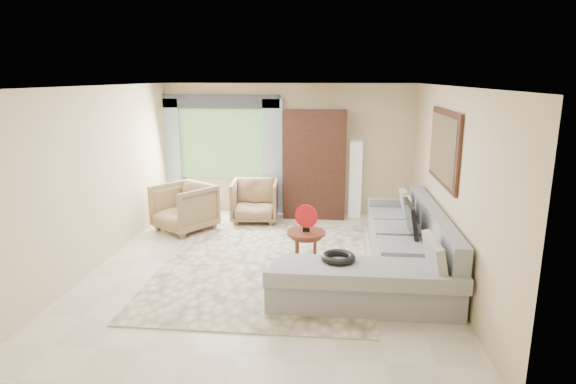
# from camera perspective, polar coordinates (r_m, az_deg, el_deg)

# --- Properties ---
(ground) EXTENTS (6.00, 6.00, 0.00)m
(ground) POSITION_cam_1_polar(r_m,az_deg,el_deg) (7.18, -2.28, -8.79)
(ground) COLOR silver
(ground) RESTS_ON ground
(area_rug) EXTENTS (3.02, 4.02, 0.02)m
(area_rug) POSITION_cam_1_polar(r_m,az_deg,el_deg) (7.25, -2.66, -8.49)
(area_rug) COLOR #F7E9C3
(area_rug) RESTS_ON ground
(sectional_sofa) EXTENTS (2.30, 3.46, 0.90)m
(sectional_sofa) POSITION_cam_1_polar(r_m,az_deg,el_deg) (6.91, 12.44, -7.51)
(sectional_sofa) COLOR #A2A3AA
(sectional_sofa) RESTS_ON ground
(tv_screen) EXTENTS (0.14, 0.74, 0.48)m
(tv_screen) POSITION_cam_1_polar(r_m,az_deg,el_deg) (7.19, 14.36, -3.10)
(tv_screen) COLOR black
(tv_screen) RESTS_ON sectional_sofa
(garden_hose) EXTENTS (0.43, 0.43, 0.09)m
(garden_hose) POSITION_cam_1_polar(r_m,az_deg,el_deg) (6.04, 5.97, -7.71)
(garden_hose) COLOR black
(garden_hose) RESTS_ON sectional_sofa
(coffee_table) EXTENTS (0.56, 0.56, 0.56)m
(coffee_table) POSITION_cam_1_polar(r_m,az_deg,el_deg) (7.01, 2.15, -6.77)
(coffee_table) COLOR #471D13
(coffee_table) RESTS_ON ground
(red_disc) EXTENTS (0.33, 0.12, 0.34)m
(red_disc) POSITION_cam_1_polar(r_m,az_deg,el_deg) (6.86, 2.18, -2.88)
(red_disc) COLOR #B61217
(red_disc) RESTS_ON coffee_table
(armchair_left) EXTENTS (1.28, 1.29, 0.85)m
(armchair_left) POSITION_cam_1_polar(r_m,az_deg,el_deg) (8.87, -12.22, -1.81)
(armchair_left) COLOR #9F8356
(armchair_left) RESTS_ON ground
(armchair_right) EXTENTS (0.92, 0.94, 0.80)m
(armchair_right) POSITION_cam_1_polar(r_m,az_deg,el_deg) (9.24, -3.95, -1.07)
(armchair_right) COLOR olive
(armchair_right) RESTS_ON ground
(potted_plant) EXTENTS (0.50, 0.45, 0.50)m
(potted_plant) POSITION_cam_1_polar(r_m,az_deg,el_deg) (10.08, -11.19, -0.96)
(potted_plant) COLOR #999999
(potted_plant) RESTS_ON ground
(armoire) EXTENTS (1.20, 0.55, 2.10)m
(armoire) POSITION_cam_1_polar(r_m,az_deg,el_deg) (9.46, 3.18, 3.31)
(armoire) COLOR black
(armoire) RESTS_ON ground
(floor_lamp) EXTENTS (0.24, 0.24, 1.50)m
(floor_lamp) POSITION_cam_1_polar(r_m,az_deg,el_deg) (9.58, 7.96, 1.50)
(floor_lamp) COLOR silver
(floor_lamp) RESTS_ON ground
(window) EXTENTS (1.80, 0.04, 1.40)m
(window) POSITION_cam_1_polar(r_m,az_deg,el_deg) (9.90, -7.83, 5.72)
(window) COLOR #669E59
(window) RESTS_ON wall_back
(curtain_left) EXTENTS (0.40, 0.08, 2.30)m
(curtain_left) POSITION_cam_1_polar(r_m,az_deg,el_deg) (10.15, -13.70, 4.22)
(curtain_left) COLOR #9EB7CC
(curtain_left) RESTS_ON ground
(curtain_right) EXTENTS (0.40, 0.08, 2.30)m
(curtain_right) POSITION_cam_1_polar(r_m,az_deg,el_deg) (9.67, -1.82, 4.15)
(curtain_right) COLOR #9EB7CC
(curtain_right) RESTS_ON ground
(valance) EXTENTS (2.40, 0.12, 0.26)m
(valance) POSITION_cam_1_polar(r_m,az_deg,el_deg) (9.76, -8.09, 10.61)
(valance) COLOR #1E232D
(valance) RESTS_ON wall_back
(wall_mirror) EXTENTS (0.05, 1.70, 1.05)m
(wall_mirror) POSITION_cam_1_polar(r_m,az_deg,el_deg) (7.17, 17.97, 5.05)
(wall_mirror) COLOR black
(wall_mirror) RESTS_ON wall_right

